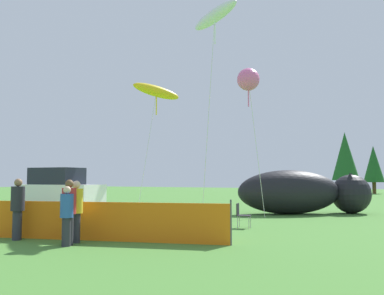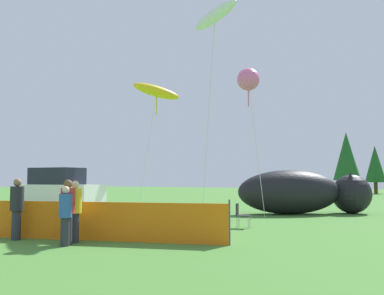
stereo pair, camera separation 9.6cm
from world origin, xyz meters
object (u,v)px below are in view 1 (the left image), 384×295
(spectator_in_yellow_shirt, at_px, (76,209))
(spectator_in_blue_shirt, at_px, (69,209))
(kite_white_ghost, at_px, (215,16))
(kite_pink_octopus, at_px, (248,80))
(parked_car, at_px, (59,194))
(spectator_in_white_shirt, at_px, (18,206))
(spectator_in_green_shirt, at_px, (67,213))
(kite_yellow_hero, at_px, (156,92))
(folding_chair, at_px, (241,213))
(inflatable_cat, at_px, (302,194))

(spectator_in_yellow_shirt, bearing_deg, spectator_in_blue_shirt, -75.72)
(kite_white_ghost, xyz_separation_m, kite_pink_octopus, (1.04, 1.67, -2.67))
(parked_car, xyz_separation_m, spectator_in_white_shirt, (3.87, -6.09, -0.11))
(spectator_in_green_shirt, xyz_separation_m, kite_yellow_hero, (-3.43, 10.98, 5.67))
(kite_yellow_hero, bearing_deg, spectator_in_white_shirt, -83.01)
(kite_pink_octopus, bearing_deg, kite_yellow_hero, 170.55)
(folding_chair, height_order, spectator_in_yellow_shirt, spectator_in_yellow_shirt)
(parked_car, height_order, folding_chair, parked_car)
(spectator_in_green_shirt, bearing_deg, spectator_in_yellow_shirt, 106.61)
(folding_chair, distance_m, kite_yellow_hero, 10.12)
(spectator_in_blue_shirt, distance_m, kite_white_ghost, 11.67)
(folding_chair, xyz_separation_m, spectator_in_yellow_shirt, (-3.18, -5.42, 0.43))
(spectator_in_blue_shirt, bearing_deg, spectator_in_white_shirt, 176.43)
(kite_white_ghost, xyz_separation_m, kite_yellow_hero, (-4.48, 2.59, -2.61))
(spectator_in_green_shirt, bearing_deg, kite_pink_octopus, 78.31)
(spectator_in_white_shirt, distance_m, spectator_in_yellow_shirt, 1.97)
(folding_chair, height_order, spectator_in_green_shirt, spectator_in_green_shirt)
(spectator_in_blue_shirt, height_order, kite_pink_octopus, kite_pink_octopus)
(inflatable_cat, xyz_separation_m, kite_white_ghost, (-2.90, -4.76, 8.14))
(kite_pink_octopus, bearing_deg, spectator_in_green_shirt, -101.69)
(folding_chair, xyz_separation_m, spectator_in_blue_shirt, (-3.07, -5.85, 0.45))
(parked_car, height_order, spectator_in_blue_shirt, parked_car)
(kite_white_ghost, relative_size, kite_yellow_hero, 1.37)
(parked_car, relative_size, inflatable_cat, 0.61)
(spectator_in_white_shirt, distance_m, kite_white_ghost, 11.94)
(spectator_in_green_shirt, distance_m, kite_pink_octopus, 11.71)
(spectator_in_green_shirt, bearing_deg, kite_white_ghost, 82.91)
(spectator_in_green_shirt, relative_size, spectator_in_blue_shirt, 0.90)
(folding_chair, xyz_separation_m, spectator_in_green_shirt, (-3.01, -6.01, 0.35))
(kite_yellow_hero, bearing_deg, kite_pink_octopus, -9.45)
(parked_car, bearing_deg, kite_pink_octopus, 24.87)
(spectator_in_white_shirt, bearing_deg, parked_car, 122.41)
(spectator_in_green_shirt, height_order, kite_pink_octopus, kite_pink_octopus)
(inflatable_cat, distance_m, spectator_in_green_shirt, 13.73)
(parked_car, height_order, inflatable_cat, parked_car)
(spectator_in_white_shirt, bearing_deg, inflatable_cat, 64.74)
(parked_car, relative_size, kite_pink_octopus, 0.58)
(spectator_in_white_shirt, bearing_deg, kite_pink_octopus, 66.72)
(kite_white_ghost, bearing_deg, parked_car, -164.02)
(spectator_in_green_shirt, height_order, spectator_in_blue_shirt, spectator_in_blue_shirt)
(folding_chair, relative_size, spectator_in_yellow_shirt, 0.51)
(kite_yellow_hero, bearing_deg, inflatable_cat, 16.38)
(parked_car, height_order, spectator_in_white_shirt, parked_car)
(parked_car, bearing_deg, kite_white_ghost, 16.34)
(parked_car, height_order, spectator_in_yellow_shirt, parked_car)
(spectator_in_blue_shirt, height_order, kite_yellow_hero, kite_yellow_hero)
(parked_car, relative_size, spectator_in_white_shirt, 2.25)
(spectator_in_yellow_shirt, xyz_separation_m, kite_white_ghost, (1.22, 7.81, 8.21))
(spectator_in_white_shirt, bearing_deg, spectator_in_yellow_shirt, 8.71)
(spectator_in_yellow_shirt, bearing_deg, kite_white_ghost, 81.12)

